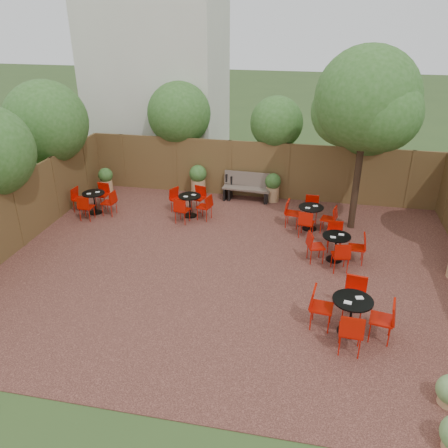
# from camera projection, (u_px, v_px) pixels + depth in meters

# --- Properties ---
(ground) EXTENTS (80.00, 80.00, 0.00)m
(ground) POSITION_uv_depth(u_px,v_px,m) (231.00, 268.00, 11.98)
(ground) COLOR #354F23
(ground) RESTS_ON ground
(courtyard_paving) EXTENTS (12.00, 10.00, 0.02)m
(courtyard_paving) POSITION_uv_depth(u_px,v_px,m) (231.00, 267.00, 11.98)
(courtyard_paving) COLOR #351B15
(courtyard_paving) RESTS_ON ground
(fence_back) EXTENTS (12.00, 0.08, 2.00)m
(fence_back) POSITION_uv_depth(u_px,v_px,m) (258.00, 170.00, 15.97)
(fence_back) COLOR brown
(fence_back) RESTS_ON ground
(fence_left) EXTENTS (0.08, 10.00, 2.00)m
(fence_left) POSITION_uv_depth(u_px,v_px,m) (17.00, 214.00, 12.64)
(fence_left) COLOR brown
(fence_left) RESTS_ON ground
(neighbour_building) EXTENTS (5.00, 4.00, 8.00)m
(neighbour_building) POSITION_uv_depth(u_px,v_px,m) (158.00, 66.00, 18.15)
(neighbour_building) COLOR beige
(neighbour_building) RESTS_ON ground
(overhang_foliage) EXTENTS (15.65, 10.75, 2.78)m
(overhang_foliage) POSITION_uv_depth(u_px,v_px,m) (192.00, 132.00, 13.79)
(overhang_foliage) COLOR #2D591C
(overhang_foliage) RESTS_ON ground
(courtyard_tree) EXTENTS (2.94, 2.87, 5.30)m
(courtyard_tree) POSITION_uv_depth(u_px,v_px,m) (366.00, 105.00, 12.52)
(courtyard_tree) COLOR black
(courtyard_tree) RESTS_ON courtyard_paving
(park_bench_left) EXTENTS (1.59, 0.56, 0.97)m
(park_bench_left) POSITION_uv_depth(u_px,v_px,m) (246.00, 186.00, 15.92)
(park_bench_left) COLOR brown
(park_bench_left) RESTS_ON courtyard_paving
(park_bench_right) EXTENTS (1.48, 0.57, 0.90)m
(park_bench_right) POSITION_uv_depth(u_px,v_px,m) (249.00, 187.00, 15.90)
(park_bench_right) COLOR brown
(park_bench_right) RESTS_ON courtyard_paving
(bistro_tables) EXTENTS (9.49, 6.57, 0.93)m
(bistro_tables) POSITION_uv_depth(u_px,v_px,m) (254.00, 235.00, 12.69)
(bistro_tables) COLOR black
(bistro_tables) RESTS_ON courtyard_paving
(planters) EXTENTS (11.60, 4.66, 1.17)m
(planters) POSITION_uv_depth(u_px,v_px,m) (265.00, 200.00, 14.53)
(planters) COLOR tan
(planters) RESTS_ON courtyard_paving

